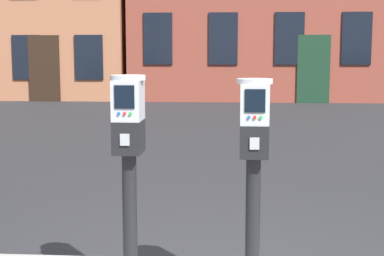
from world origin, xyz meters
name	(u,v)px	position (x,y,z in m)	size (l,w,h in m)	color
parking_meter_near_kerb	(129,143)	(-0.61, -0.34, 1.07)	(0.22, 0.25, 1.35)	black
parking_meter_twin_adjacent	(254,147)	(0.16, -0.34, 1.05)	(0.22, 0.25, 1.33)	black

